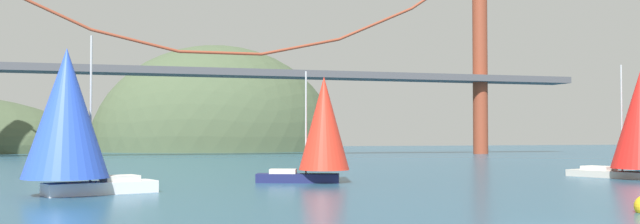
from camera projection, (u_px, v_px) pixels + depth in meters
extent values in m
ellipsoid|color=#425138|center=(217.00, 151.00, 158.99)|extent=(55.82, 44.00, 47.62)
cylinder|color=brown|center=(480.00, 58.00, 133.65)|extent=(2.80, 2.80, 36.29)
cube|color=#47474C|center=(221.00, 73.00, 119.66)|extent=(134.60, 6.00, 1.20)
cylinder|color=brown|center=(45.00, 8.00, 112.03)|extent=(14.29, 0.50, 6.69)
cylinder|color=brown|center=(136.00, 41.00, 115.85)|extent=(14.19, 0.50, 3.61)
cylinder|color=brown|center=(221.00, 53.00, 119.76)|extent=(14.09, 0.50, 0.50)
cylinder|color=brown|center=(301.00, 47.00, 123.77)|extent=(14.19, 0.50, 3.61)
cylinder|color=brown|center=(376.00, 24.00, 127.88)|extent=(14.29, 0.50, 6.69)
cube|color=#191E4C|center=(298.00, 178.00, 54.91)|extent=(6.58, 3.67, 0.70)
cube|color=beige|center=(283.00, 171.00, 55.00)|extent=(2.34, 1.83, 0.36)
cylinder|color=#B2B2B7|center=(306.00, 122.00, 55.01)|extent=(0.14, 0.14, 8.01)
cone|color=red|center=(324.00, 123.00, 54.92)|extent=(5.06, 5.06, 7.30)
cube|color=white|center=(101.00, 188.00, 44.65)|extent=(7.21, 4.36, 0.78)
cube|color=beige|center=(120.00, 178.00, 45.41)|extent=(2.63, 2.28, 0.36)
cylinder|color=#B2B2B7|center=(91.00, 109.00, 44.40)|extent=(0.14, 0.14, 9.26)
cone|color=blue|center=(66.00, 113.00, 43.49)|extent=(6.70, 6.70, 8.06)
cube|color=#B7B2A8|center=(614.00, 174.00, 61.14)|extent=(4.95, 8.32, 0.59)
cube|color=beige|center=(599.00, 168.00, 62.31)|extent=(2.59, 3.02, 0.36)
cylinder|color=#B2B2B7|center=(622.00, 118.00, 60.64)|extent=(0.14, 0.14, 9.18)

